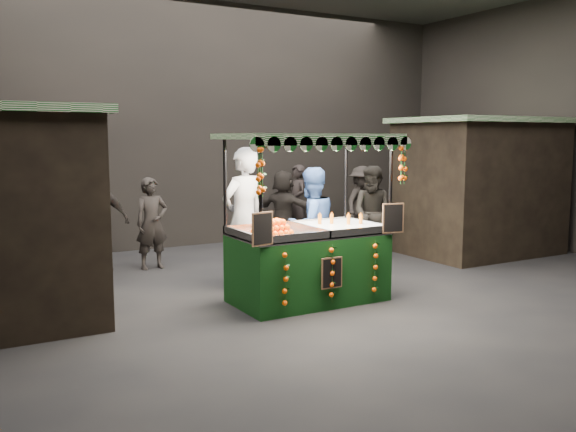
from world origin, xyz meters
TOP-DOWN VIEW (x-y plane):
  - ground at (0.00, 0.00)m, footprint 12.00×12.00m
  - market_hall at (0.00, 0.00)m, footprint 12.10×10.10m
  - neighbour_stall_right at (4.40, 1.50)m, footprint 3.00×2.20m
  - juice_stall at (-0.34, 0.02)m, footprint 2.35×1.38m
  - vendor_grey at (-0.78, 1.19)m, footprint 0.87×0.70m
  - vendor_blue at (0.21, 0.89)m, footprint 0.91×0.73m
  - shopper_0 at (-1.56, 3.16)m, footprint 0.60×0.42m
  - shopper_1 at (2.12, 1.80)m, footprint 1.05×1.06m
  - shopper_2 at (-2.48, 3.11)m, footprint 1.12×0.97m
  - shopper_3 at (3.29, 3.77)m, footprint 1.20×0.98m
  - shopper_4 at (-3.48, 2.77)m, footprint 0.85×0.68m
  - shopper_5 at (1.47, 3.99)m, footprint 1.10×1.50m
  - shopper_6 at (2.16, 4.60)m, footprint 0.44×0.63m

SIDE VIEW (x-z plane):
  - ground at x=0.00m, z-range 0.00..0.00m
  - juice_stall at x=-0.34m, z-range -0.43..1.85m
  - shopper_4 at x=-3.48m, z-range 0.00..1.52m
  - shopper_0 at x=-1.56m, z-range 0.00..1.56m
  - shopper_5 at x=1.47m, z-range 0.00..1.57m
  - shopper_3 at x=3.29m, z-range 0.00..1.62m
  - shopper_6 at x=2.16m, z-range 0.00..1.64m
  - shopper_1 at x=2.12m, z-range 0.00..1.73m
  - vendor_blue at x=0.21m, z-range 0.00..1.79m
  - shopper_2 at x=-2.48m, z-range 0.00..1.81m
  - vendor_grey at x=-0.78m, z-range 0.00..2.09m
  - neighbour_stall_right at x=4.40m, z-range 0.01..2.61m
  - market_hall at x=0.00m, z-range 0.86..5.91m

